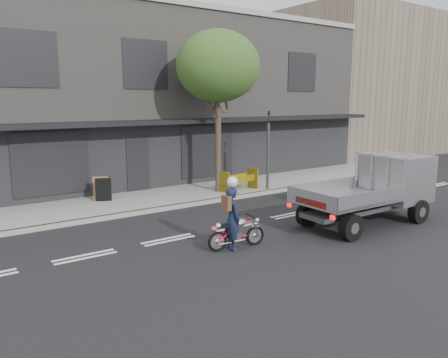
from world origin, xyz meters
TOP-DOWN VIEW (x-y plane):
  - ground at (0.00, 0.00)m, footprint 80.00×80.00m
  - sidewalk at (0.00, 4.70)m, footprint 32.00×3.20m
  - kerb at (0.00, 3.10)m, footprint 32.00×0.20m
  - building_main at (0.00, 11.30)m, footprint 26.00×10.00m
  - building_neighbour at (20.00, 11.30)m, footprint 14.00×10.00m
  - street_tree at (2.20, 4.20)m, footprint 3.40×3.40m
  - traffic_light_pole at (4.20, 3.35)m, footprint 0.12×0.12m
  - motorcycle at (-1.20, -1.68)m, footprint 1.70×0.50m
  - rider at (-1.35, -1.68)m, footprint 0.49×0.67m
  - flatbed_ute at (4.63, -2.23)m, footprint 4.90×2.11m
  - construction_barrier at (3.03, 3.62)m, footprint 1.75×0.99m
  - sandwich_board at (-2.46, 5.09)m, footprint 0.69×0.59m

SIDE VIEW (x-z plane):
  - ground at x=0.00m, z-range 0.00..0.00m
  - sidewalk at x=0.00m, z-range 0.00..0.15m
  - kerb at x=0.00m, z-range 0.00..0.15m
  - motorcycle at x=-1.20m, z-range 0.01..0.89m
  - sandwich_board at x=-2.46m, z-range 0.15..1.07m
  - construction_barrier at x=3.03m, z-range 0.15..1.08m
  - rider at x=-1.35m, z-range 0.00..1.70m
  - flatbed_ute at x=4.63m, z-range 0.16..2.41m
  - traffic_light_pole at x=4.20m, z-range -0.10..3.40m
  - building_main at x=0.00m, z-range 0.00..8.00m
  - building_neighbour at x=20.00m, z-range 0.00..10.00m
  - street_tree at x=2.20m, z-range 1.90..8.65m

